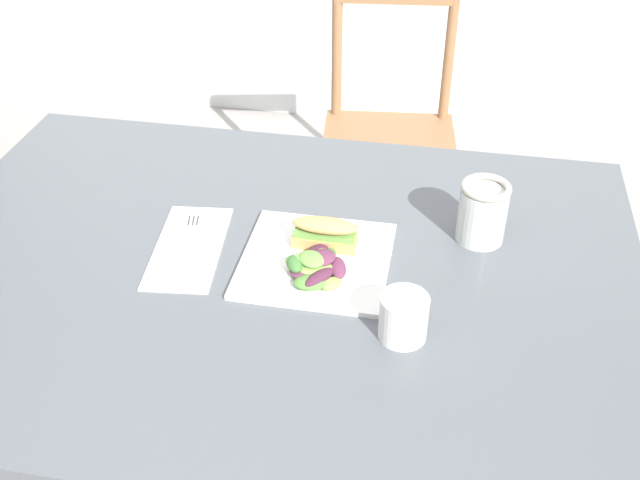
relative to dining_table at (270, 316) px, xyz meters
name	(u,v)px	position (x,y,z in m)	size (l,w,h in m)	color
dining_table	(270,316)	(0.00, 0.00, 0.00)	(1.30, 0.95, 0.74)	#51565B
chair_wooden_far	(389,136)	(0.11, 1.06, -0.18)	(0.44, 0.44, 0.87)	#8E6642
plate_lunch	(316,260)	(0.08, 0.03, 0.12)	(0.26, 0.26, 0.01)	white
sandwich_half_front	(325,232)	(0.09, 0.07, 0.15)	(0.12, 0.05, 0.06)	tan
salad_mixed_greens	(317,266)	(0.09, -0.02, 0.14)	(0.11, 0.14, 0.03)	#84A84C
napkin_folded	(189,247)	(-0.15, 0.03, 0.12)	(0.12, 0.25, 0.00)	silver
fork_on_napkin	(190,240)	(-0.15, 0.04, 0.12)	(0.06, 0.18, 0.00)	silver
mason_jar_iced_tea	(482,215)	(0.36, 0.15, 0.17)	(0.09, 0.09, 0.12)	gold
cup_extra_side	(403,317)	(0.25, -0.13, 0.15)	(0.08, 0.08, 0.08)	white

